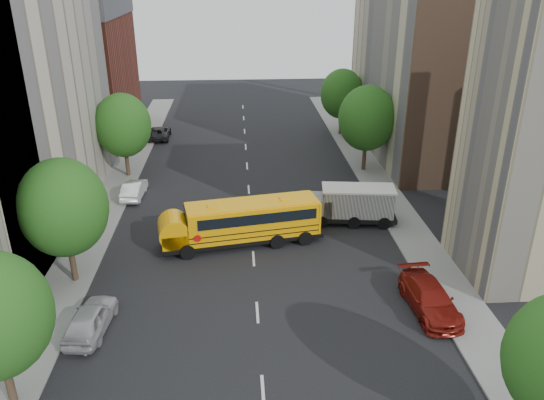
{
  "coord_description": "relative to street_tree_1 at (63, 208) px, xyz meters",
  "views": [
    {
      "loc": [
        -0.83,
        -32.58,
        17.61
      ],
      "look_at": [
        1.5,
        2.0,
        2.45
      ],
      "focal_mm": 35.0,
      "sensor_mm": 36.0,
      "label": 1
    }
  ],
  "objects": [
    {
      "name": "ground",
      "position": [
        11.0,
        4.0,
        -4.95
      ],
      "size": [
        120.0,
        120.0,
        0.0
      ],
      "primitive_type": "plane",
      "color": "black",
      "rests_on": "ground"
    },
    {
      "name": "parked_car_1",
      "position": [
        1.4,
        13.0,
        -4.25
      ],
      "size": [
        1.68,
        4.33,
        1.41
      ],
      "primitive_type": "imported",
      "rotation": [
        0.0,
        0.0,
        3.1
      ],
      "color": "white",
      "rests_on": "ground"
    },
    {
      "name": "parked_car_0",
      "position": [
        2.2,
        -5.04,
        -4.18
      ],
      "size": [
        2.27,
        4.7,
        1.55
      ],
      "primitive_type": "imported",
      "rotation": [
        0.0,
        0.0,
        3.04
      ],
      "color": "#B3B1B8",
      "rests_on": "ground"
    },
    {
      "name": "building_right_sidewall",
      "position": [
        29.0,
        13.0,
        4.05
      ],
      "size": [
        10.1,
        0.3,
        18.0
      ],
      "primitive_type": "cube",
      "color": "brown",
      "rests_on": "ground"
    },
    {
      "name": "parked_car_3",
      "position": [
        20.6,
        -4.43,
        -4.16
      ],
      "size": [
        2.56,
        5.56,
        1.57
      ],
      "primitive_type": "imported",
      "rotation": [
        0.0,
        0.0,
        0.07
      ],
      "color": "maroon",
      "rests_on": "ground"
    },
    {
      "name": "sidewalk_left",
      "position": [
        -0.5,
        9.0,
        -4.89
      ],
      "size": [
        3.0,
        80.0,
        0.12
      ],
      "primitive_type": "cube",
      "color": "slate",
      "rests_on": "ground"
    },
    {
      "name": "school_bus",
      "position": [
        10.19,
        4.16,
        -3.2
      ],
      "size": [
        11.38,
        4.45,
        3.14
      ],
      "rotation": [
        0.0,
        0.0,
        0.18
      ],
      "color": "black",
      "rests_on": "ground"
    },
    {
      "name": "street_tree_2",
      "position": [
        0.0,
        18.0,
        -0.12
      ],
      "size": [
        4.99,
        4.99,
        7.71
      ],
      "color": "#38281C",
      "rests_on": "ground"
    },
    {
      "name": "lane_markings",
      "position": [
        11.0,
        14.0,
        -4.95
      ],
      "size": [
        0.15,
        64.0,
        0.01
      ],
      "primitive_type": "cube",
      "color": "silver",
      "rests_on": "ground"
    },
    {
      "name": "sidewalk_right",
      "position": [
        22.5,
        9.0,
        -4.89
      ],
      "size": [
        3.0,
        80.0,
        0.12
      ],
      "primitive_type": "cube",
      "color": "slate",
      "rests_on": "ground"
    },
    {
      "name": "street_tree_4",
      "position": [
        22.0,
        18.0,
        0.12
      ],
      "size": [
        5.25,
        5.25,
        8.1
      ],
      "color": "#38281C",
      "rests_on": "ground"
    },
    {
      "name": "building_right_far",
      "position": [
        29.0,
        24.0,
        4.05
      ],
      "size": [
        10.0,
        22.0,
        18.0
      ],
      "primitive_type": "cube",
      "color": "#BEB593",
      "rests_on": "ground"
    },
    {
      "name": "street_tree_1",
      "position": [
        0.0,
        0.0,
        0.0
      ],
      "size": [
        5.12,
        5.12,
        7.9
      ],
      "color": "#38281C",
      "rests_on": "ground"
    },
    {
      "name": "safari_truck",
      "position": [
        18.54,
        6.99,
        -3.44
      ],
      "size": [
        6.89,
        3.19,
        2.85
      ],
      "rotation": [
        0.0,
        0.0,
        -0.12
      ],
      "color": "black",
      "rests_on": "ground"
    },
    {
      "name": "building_left_redbrick",
      "position": [
        -7.0,
        32.0,
        1.55
      ],
      "size": [
        10.0,
        15.0,
        13.0
      ],
      "primitive_type": "cube",
      "color": "maroon",
      "rests_on": "ground"
    },
    {
      "name": "street_tree_5",
      "position": [
        22.0,
        30.0,
        -0.25
      ],
      "size": [
        4.86,
        4.86,
        7.51
      ],
      "color": "#38281C",
      "rests_on": "ground"
    },
    {
      "name": "parked_car_2",
      "position": [
        1.4,
        29.84,
        -4.27
      ],
      "size": [
        2.31,
        4.9,
        1.35
      ],
      "primitive_type": "imported",
      "rotation": [
        0.0,
        0.0,
        3.15
      ],
      "color": "black",
      "rests_on": "ground"
    }
  ]
}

